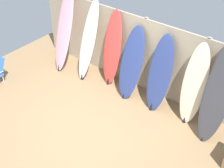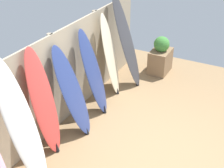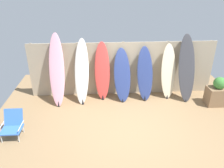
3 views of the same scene
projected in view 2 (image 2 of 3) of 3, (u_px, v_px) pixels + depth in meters
name	position (u px, v px, depth m)	size (l,w,h in m)	color
ground	(159.00, 157.00, 5.18)	(7.68, 7.68, 0.00)	#8E704C
fence_back	(56.00, 82.00, 5.54)	(6.08, 0.11, 1.80)	tan
surfboard_white_1	(22.00, 126.00, 4.33)	(0.52, 0.74, 1.98)	white
surfboard_red_2	(44.00, 104.00, 4.90)	(0.48, 0.40, 1.87)	#D13D38
surfboard_navy_3	(72.00, 92.00, 5.39)	(0.59, 0.68, 1.66)	navy
surfboard_navy_4	(94.00, 73.00, 5.94)	(0.56, 0.60, 1.71)	navy
surfboard_cream_5	(110.00, 56.00, 6.53)	(0.52, 0.46, 1.78)	beige
surfboard_charcoal_6	(127.00, 41.00, 6.81)	(0.57, 0.74, 2.08)	#38383D
planter_box	(161.00, 57.00, 7.59)	(0.63, 0.44, 0.93)	#846647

